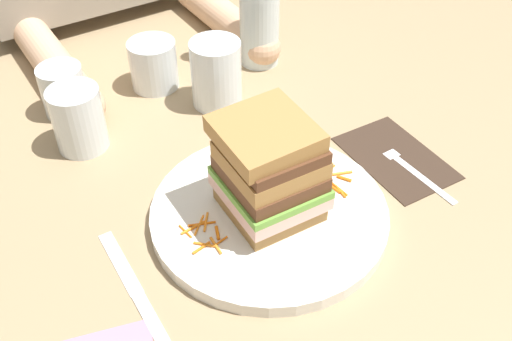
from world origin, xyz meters
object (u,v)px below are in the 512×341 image
Objects in this scene: napkin_dark at (396,157)px; empty_tumbler_1 at (78,119)px; sandwich at (269,170)px; empty_tumbler_0 at (63,91)px; fork at (407,164)px; main_plate at (269,214)px; empty_tumbler_2 at (153,65)px; juice_glass at (216,78)px; knife at (138,295)px.

napkin_dark is 1.74× the size of empty_tumbler_1.
sandwich is 0.38m from empty_tumbler_0.
empty_tumbler_0 is at bearing 132.66° from fork.
empty_tumbler_2 reaches higher than main_plate.
empty_tumbler_1 is (-0.21, 0.01, 0.00)m from juice_glass.
knife is 0.38m from empty_tumbler_0.
knife is 2.60× the size of empty_tumbler_0.
empty_tumbler_1 reaches higher than main_plate.
empty_tumbler_0 is (0.05, 0.38, 0.04)m from knife.
juice_glass reaches higher than fork.
empty_tumbler_1 is at bearing 143.50° from napkin_dark.
empty_tumbler_2 is at bearing 120.08° from napkin_dark.
juice_glass is at bearing 117.15° from fork.
empty_tumbler_2 reaches higher than fork.
empty_tumbler_1 is (-0.35, 0.26, 0.04)m from napkin_dark.
napkin_dark is 2.09× the size of empty_tumbler_0.
juice_glass is 1.34× the size of empty_tumbler_0.
sandwich is at bearing -69.59° from empty_tumbler_0.
empty_tumbler_1 is 0.18m from empty_tumbler_2.
sandwich is 1.68× the size of empty_tumbler_2.
fork is (0.00, -0.02, 0.00)m from napkin_dark.
juice_glass is 0.11m from empty_tumbler_2.
empty_tumbler_1 is (-0.01, -0.09, 0.01)m from empty_tumbler_0.
sandwich is 0.78× the size of fork.
napkin_dark is at bearing 0.49° from main_plate.
main_plate is 3.78× the size of empty_tumbler_2.
main_plate is 0.30m from empty_tumbler_1.
sandwich is 1.41× the size of empty_tumbler_1.
empty_tumbler_0 is at bearing 134.39° from napkin_dark.
empty_tumbler_2 is at bearing 87.91° from sandwich.
fork is at bearing -5.65° from sandwich.
fork reaches higher than napkin_dark.
empty_tumbler_1 is at bearing 141.26° from fork.
juice_glass is at bearing -57.45° from empty_tumbler_2.
sandwich is 0.81× the size of napkin_dark.
main_plate is at bearing 6.13° from knife.
knife is at bearing -118.20° from empty_tumbler_2.
empty_tumbler_1 is (-0.14, 0.26, -0.03)m from sandwich.
empty_tumbler_1 is at bearing 81.07° from knife.
empty_tumbler_1 is at bearing 177.34° from juice_glass.
napkin_dark is 0.40m from knife.
sandwich is at bearing -179.70° from napkin_dark.
main_plate is 1.76× the size of fork.
knife is at bearing -98.10° from empty_tumbler_0.
main_plate is at bearing -61.85° from empty_tumbler_1.
main_plate is 3.17× the size of empty_tumbler_1.
empty_tumbler_0 is 0.14m from empty_tumbler_2.
main_plate reaches higher than napkin_dark.
empty_tumbler_2 reaches higher than napkin_dark.
empty_tumbler_2 is (0.20, 0.37, 0.04)m from knife.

